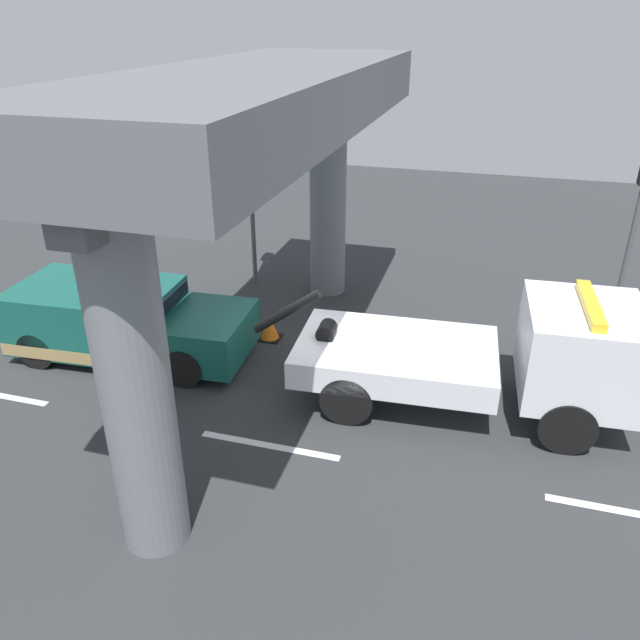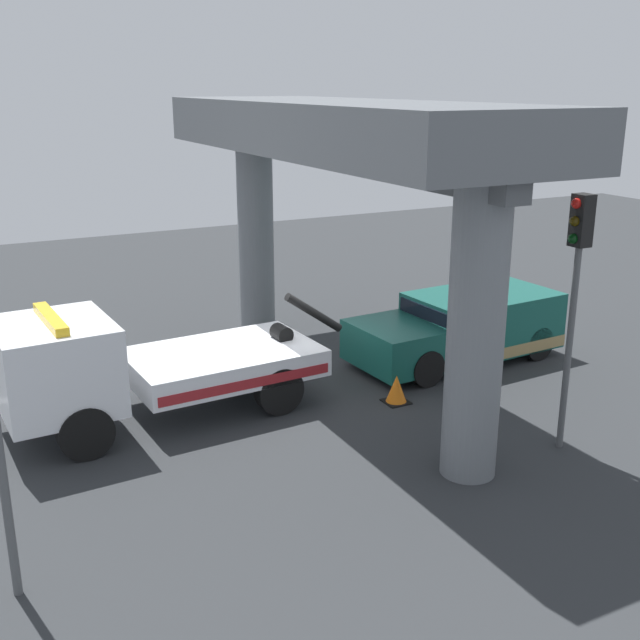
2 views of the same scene
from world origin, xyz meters
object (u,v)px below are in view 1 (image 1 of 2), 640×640
object	(u,v)px
tow_truck_white	(499,355)
traffic_light_near	(250,163)
traffic_cone_orange	(270,328)
towed_van_green	(122,322)

from	to	relation	value
tow_truck_white	traffic_light_near	distance (m)	8.48
tow_truck_white	traffic_cone_orange	size ratio (longest dim) A/B	12.07
traffic_cone_orange	tow_truck_white	bearing A→B (deg)	-16.26
towed_van_green	traffic_light_near	xyz separation A→B (m)	(1.32, 4.69, 2.62)
tow_truck_white	traffic_light_near	world-z (taller)	traffic_light_near
traffic_cone_orange	towed_van_green	bearing A→B (deg)	-151.69
tow_truck_white	towed_van_green	world-z (taller)	tow_truck_white
towed_van_green	traffic_light_near	size ratio (longest dim) A/B	1.13
towed_van_green	traffic_light_near	bearing A→B (deg)	74.28
traffic_light_near	towed_van_green	bearing A→B (deg)	-105.72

